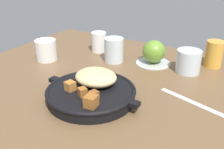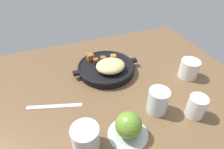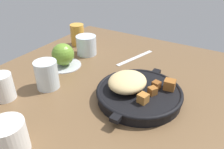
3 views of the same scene
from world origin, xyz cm
name	(u,v)px [view 2 (image 2 of 3)]	position (x,y,z in cm)	size (l,w,h in cm)	color
ground_plane	(121,88)	(0.00, 0.00, -1.20)	(102.50, 85.79, 2.40)	brown
cast_iron_skillet	(107,67)	(2.12, -11.06, 2.59)	(29.45, 25.10, 7.46)	black
saucer_plate	(128,134)	(6.77, 21.61, 0.30)	(12.76, 12.76, 0.60)	#B7BABF
red_apple	(129,125)	(6.77, 21.61, 4.73)	(8.26, 8.26, 8.26)	olive
butter_knife	(55,106)	(26.76, 1.53, 0.18)	(19.96, 1.60, 0.36)	silver
ceramic_mug_white	(189,69)	(-29.56, 4.01, 3.92)	(7.82, 7.82, 7.83)	silver
water_glass_short	(86,138)	(19.83, 20.73, 3.94)	(8.24, 8.24, 7.87)	silver
water_glass_tall	(158,101)	(-6.84, 16.00, 4.52)	(7.14, 7.14, 9.04)	silver
white_creamer_pitcher	(196,106)	(-17.86, 22.41, 4.00)	(6.07, 6.07, 7.99)	white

